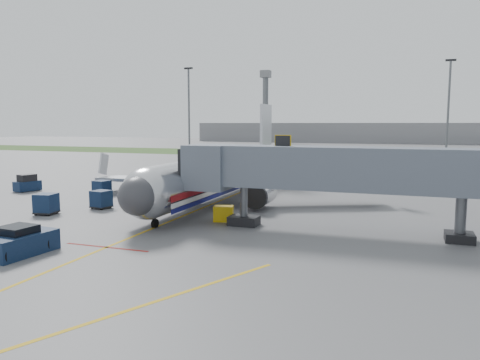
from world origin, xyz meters
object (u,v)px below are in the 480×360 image
(baggage_tug, at_px, (27,184))
(belt_loader, at_px, (140,190))
(airliner, at_px, (221,174))
(pushback_tug, at_px, (18,242))
(ramp_worker, at_px, (125,201))

(baggage_tug, xyz_separation_m, belt_loader, (13.43, 2.27, -0.35))
(airliner, relative_size, pushback_tug, 8.28)
(ramp_worker, bearing_deg, pushback_tug, -127.67)
(pushback_tug, height_order, baggage_tug, baggage_tug)
(pushback_tug, bearing_deg, ramp_worker, 98.80)
(pushback_tug, relative_size, ramp_worker, 2.77)
(pushback_tug, height_order, belt_loader, belt_loader)
(ramp_worker, bearing_deg, airliner, 4.02)
(pushback_tug, bearing_deg, baggage_tug, 133.00)
(airliner, height_order, ramp_worker, airliner)
(baggage_tug, distance_m, belt_loader, 13.62)
(baggage_tug, relative_size, belt_loader, 0.70)
(baggage_tug, relative_size, ramp_worker, 1.95)
(baggage_tug, bearing_deg, belt_loader, 9.61)
(pushback_tug, relative_size, belt_loader, 1.00)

